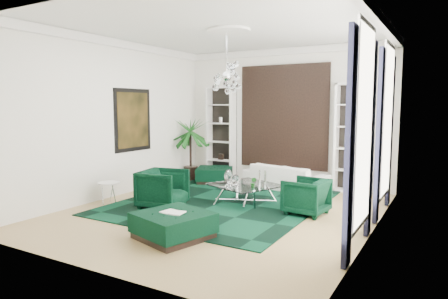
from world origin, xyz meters
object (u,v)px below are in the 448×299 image
Objects in this scene: ottoman_side at (215,175)px; ottoman_front at (173,225)px; palm at (190,140)px; armchair_right at (306,196)px; side_table at (109,193)px; sofa at (285,177)px; armchair_left at (163,189)px; coffee_table at (245,194)px.

ottoman_side is 4.89m from ottoman_front.
ottoman_side is at bearing -4.89° from palm.
armchair_right is at bearing -25.38° from palm.
side_table is at bearing -88.31° from palm.
armchair_right is at bearing 60.35° from ottoman_front.
armchair_right reaches higher than sofa.
palm is at bearing 14.01° from armchair_left.
armchair_right is 1.65× the size of side_table.
coffee_table is 3.09m from side_table.
sofa is at bearing -36.89° from armchair_left.
palm reaches higher than armchair_right.
sofa reaches higher than ottoman_side.
ottoman_front is (-0.18, -4.68, -0.11)m from sofa.
armchair_right is 2.95m from ottoman_front.
armchair_right reaches higher than coffee_table.
side_table is at bearing -65.40° from armchair_right.
ottoman_side is 0.90× the size of ottoman_front.
sofa is 0.94× the size of palm.
armchair_right is 3.89m from ottoman_side.
ottoman_side is at bearing 76.61° from side_table.
ottoman_front is (-1.46, -2.56, -0.15)m from armchair_right.
armchair_left is at bearing 13.72° from side_table.
sofa is 2.04× the size of ottoman_front.
ottoman_front is at bearing -23.30° from armchair_right.
sofa is 3.11m from palm.
armchair_right is 0.83× the size of ottoman_side.
coffee_table is (-0.19, -1.98, -0.10)m from sofa.
coffee_table is 3.50m from palm.
side_table is (-4.16, -1.37, -0.13)m from armchair_right.
sofa is 1.71× the size of coffee_table.
armchair_right is at bearing -5.72° from coffee_table.
ottoman_side is at bearing -0.83° from armchair_left.
side_table is 0.21× the size of palm.
coffee_table is at bearing 29.41° from side_table.
ottoman_front is at bearing -89.82° from coffee_table.
sofa is 2.41× the size of armchair_left.
sofa is 4.49× the size of side_table.
armchair_right reaches higher than ottoman_front.
sofa is at bearing 84.52° from coffee_table.
ottoman_front is 5.45m from palm.
armchair_left is at bearing -65.72° from palm.
armchair_left reaches higher than ottoman_side.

